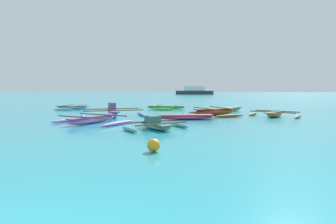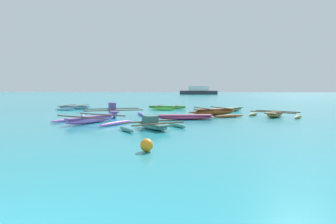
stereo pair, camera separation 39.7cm
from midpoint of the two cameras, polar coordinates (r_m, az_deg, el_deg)
The scene contains 11 objects.
moored_boat_0 at distance 17.88m, azimuth -13.79°, elevation -1.40°, with size 4.69×4.24×0.46m.
moored_boat_1 at distance 22.50m, azimuth 9.36°, elevation 0.04°, with size 3.95×4.56×0.55m.
moored_boat_2 at distance 29.79m, azimuth -17.09°, elevation 0.88°, with size 3.10×3.81×0.38m.
moored_boat_3 at distance 26.26m, azimuth 12.49°, elevation 0.53°, with size 2.28×2.32×0.35m.
moored_boat_4 at distance 14.89m, azimuth -2.16°, elevation -2.45°, with size 3.43×3.13×0.65m.
moored_boat_5 at distance 28.64m, azimuth 0.27°, elevation 0.92°, with size 3.78×4.05×0.35m.
moored_boat_6 at distance 19.26m, azimuth 3.85°, elevation -0.92°, with size 3.82×1.36×0.32m.
moored_boat_7 at distance 22.27m, azimuth 20.15°, elevation -0.41°, with size 3.64×3.16×0.40m.
moored_boat_8 at distance 21.88m, azimuth -9.98°, elevation 0.04°, with size 4.98×4.04×0.96m.
mooring_buoy_1 at distance 9.74m, azimuth -2.91°, elevation -6.33°, with size 0.43×0.43×0.43m.
distant_ferry at distance 86.47m, azimuth 5.97°, elevation 4.00°, with size 10.67×2.35×2.35m.
Camera 2 is at (2.75, -2.58, 2.09)m, focal length 32.00 mm.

